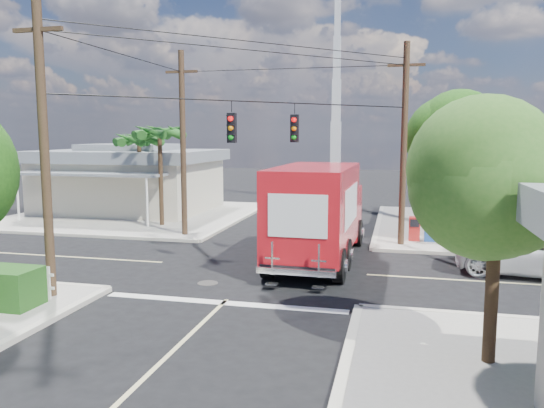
% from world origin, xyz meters
% --- Properties ---
extents(ground, '(120.00, 120.00, 0.00)m').
position_xyz_m(ground, '(0.00, 0.00, 0.00)').
color(ground, black).
rests_on(ground, ground).
extents(sidewalk_ne, '(14.12, 14.12, 0.14)m').
position_xyz_m(sidewalk_ne, '(10.88, 10.88, 0.07)').
color(sidewalk_ne, '#9D988E').
rests_on(sidewalk_ne, ground).
extents(sidewalk_nw, '(14.12, 14.12, 0.14)m').
position_xyz_m(sidewalk_nw, '(-10.88, 10.88, 0.07)').
color(sidewalk_nw, '#9D988E').
rests_on(sidewalk_nw, ground).
extents(road_markings, '(32.00, 32.00, 0.01)m').
position_xyz_m(road_markings, '(0.00, -1.47, 0.01)').
color(road_markings, beige).
rests_on(road_markings, ground).
extents(building_ne, '(11.80, 10.20, 4.50)m').
position_xyz_m(building_ne, '(12.50, 11.97, 2.32)').
color(building_ne, beige).
rests_on(building_ne, sidewalk_ne).
extents(building_nw, '(10.80, 10.20, 4.30)m').
position_xyz_m(building_nw, '(-12.00, 12.46, 2.22)').
color(building_nw, beige).
rests_on(building_nw, sidewalk_nw).
extents(radio_tower, '(0.80, 0.80, 17.00)m').
position_xyz_m(radio_tower, '(0.50, 20.00, 5.64)').
color(radio_tower, silver).
rests_on(radio_tower, ground).
extents(tree_ne_front, '(4.21, 4.14, 6.66)m').
position_xyz_m(tree_ne_front, '(7.21, 6.76, 4.77)').
color(tree_ne_front, '#422D1C').
rests_on(tree_ne_front, sidewalk_ne).
extents(tree_ne_back, '(3.77, 3.66, 5.82)m').
position_xyz_m(tree_ne_back, '(9.81, 8.96, 4.19)').
color(tree_ne_back, '#422D1C').
rests_on(tree_ne_back, sidewalk_ne).
extents(tree_se, '(3.67, 3.54, 5.62)m').
position_xyz_m(tree_se, '(7.01, -7.24, 4.04)').
color(tree_se, '#422D1C').
rests_on(tree_se, sidewalk_se).
extents(palm_nw_front, '(3.01, 3.08, 5.59)m').
position_xyz_m(palm_nw_front, '(-7.50, 7.50, 5.04)').
color(palm_nw_front, '#422D1C').
rests_on(palm_nw_front, sidewalk_nw).
extents(palm_nw_back, '(3.01, 3.08, 5.19)m').
position_xyz_m(palm_nw_back, '(-9.50, 9.00, 4.67)').
color(palm_nw_back, '#422D1C').
rests_on(palm_nw_back, sidewalk_nw).
extents(utility_poles, '(12.00, 10.68, 9.00)m').
position_xyz_m(utility_poles, '(-1.58, 1.60, 4.67)').
color(utility_poles, '#473321').
rests_on(utility_poles, ground).
extents(vending_boxes, '(1.90, 0.50, 1.10)m').
position_xyz_m(vending_boxes, '(6.50, 6.20, 0.69)').
color(vending_boxes, red).
rests_on(vending_boxes, sidewalk_ne).
extents(delivery_truck, '(3.03, 8.93, 3.83)m').
position_xyz_m(delivery_truck, '(1.95, 1.70, 1.94)').
color(delivery_truck, black).
rests_on(delivery_truck, ground).
extents(parked_car, '(5.99, 3.37, 1.58)m').
position_xyz_m(parked_car, '(9.97, 1.41, 0.79)').
color(parked_car, silver).
rests_on(parked_car, ground).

